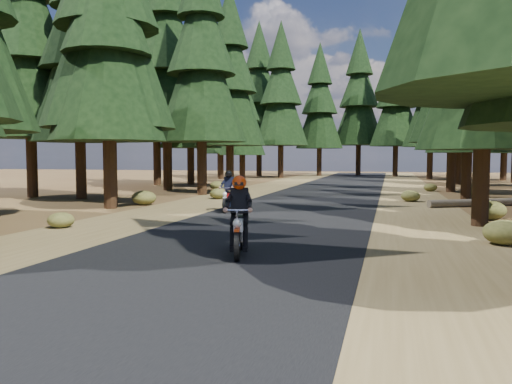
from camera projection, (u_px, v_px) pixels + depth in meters
The scene contains 9 objects.
ground at pixel (240, 242), 12.00m from camera, with size 120.00×120.00×0.00m, color #4D311B.
road at pixel (283, 217), 16.82m from camera, with size 6.00×100.00×0.01m, color black.
shoulder_l at pixel (158, 213), 18.01m from camera, with size 3.20×100.00×0.01m, color brown.
shoulder_r at pixel (426, 222), 15.63m from camera, with size 3.20×100.00×0.01m, color brown.
pine_forest at pixel (335, 65), 31.73m from camera, with size 34.59×55.08×16.32m.
log_near at pixel (488, 202), 20.66m from camera, with size 0.32×0.32×5.55m, color #4C4233.
understory_shrubs at pixel (338, 205), 18.36m from camera, with size 15.52×31.30×0.68m.
rider_lead at pixel (239, 229), 10.27m from camera, with size 0.97×1.92×1.64m.
rider_follow at pixel (228, 198), 18.57m from camera, with size 0.73×1.76×1.53m.
Camera 1 is at (3.46, -11.38, 2.03)m, focal length 35.00 mm.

